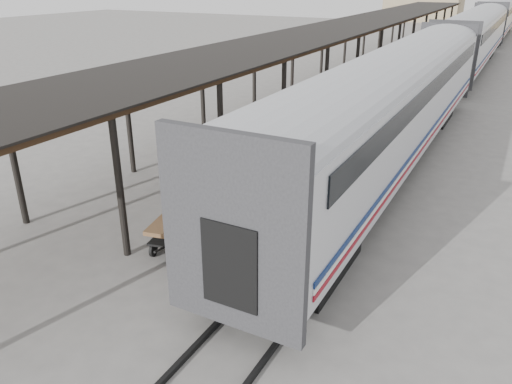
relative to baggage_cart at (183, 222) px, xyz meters
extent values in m
plane|color=slate|center=(0.36, 0.69, -0.65)|extent=(160.00, 160.00, 0.00)
cube|color=silver|center=(3.56, 8.69, 1.95)|extent=(3.00, 24.00, 2.90)
cube|color=#28282B|center=(3.56, -3.21, 1.95)|extent=(3.04, 0.22, 3.50)
cube|color=black|center=(2.04, 8.69, 2.85)|extent=(0.04, 22.08, 0.65)
cube|color=black|center=(3.56, 8.69, 0.25)|extent=(2.55, 23.04, 0.50)
cube|color=silver|center=(3.56, 34.69, 1.95)|extent=(3.00, 24.00, 2.90)
cube|color=#28282B|center=(3.56, 22.79, 1.95)|extent=(3.04, 0.22, 3.50)
cube|color=black|center=(2.04, 34.69, 2.85)|extent=(0.04, 22.08, 0.65)
cube|color=black|center=(3.56, 34.69, 0.25)|extent=(2.55, 23.04, 0.50)
cube|color=silver|center=(3.56, 60.69, 1.95)|extent=(3.00, 24.00, 2.90)
cube|color=#28282B|center=(3.56, 48.79, 1.95)|extent=(3.04, 0.22, 3.50)
cube|color=black|center=(2.04, 60.69, 2.85)|extent=(0.04, 22.08, 0.65)
cube|color=black|center=(3.56, 60.69, 0.25)|extent=(2.55, 23.04, 0.50)
cube|color=black|center=(2.31, 0.19, 1.50)|extent=(0.50, 1.70, 2.00)
imported|color=white|center=(2.31, 0.19, 1.36)|extent=(0.72, 0.89, 1.72)
cube|color=#9F6B44|center=(1.91, 0.04, 0.75)|extent=(0.57, 0.25, 0.42)
cube|color=#422B19|center=(-3.04, 24.69, 3.35)|extent=(4.60, 64.00, 0.18)
cube|color=black|center=(-3.04, 24.69, 3.47)|extent=(4.90, 64.30, 0.06)
cylinder|color=black|center=(-5.09, 24.69, 1.35)|extent=(0.20, 0.20, 4.00)
cylinder|color=black|center=(-5.09, 55.69, 1.35)|extent=(0.20, 0.20, 4.00)
cylinder|color=black|center=(-0.99, 24.69, 1.35)|extent=(0.20, 0.20, 4.00)
cylinder|color=black|center=(-0.99, 55.69, 1.35)|extent=(0.20, 0.20, 4.00)
cube|color=black|center=(2.84, 34.69, -0.59)|extent=(0.10, 150.00, 0.12)
cube|color=black|center=(4.28, 34.69, -0.59)|extent=(0.10, 150.00, 0.12)
cube|color=tan|center=(-9.64, 82.69, 2.35)|extent=(12.00, 8.00, 6.00)
cube|color=brown|center=(0.00, 0.00, 0.15)|extent=(1.72, 2.61, 0.12)
cube|color=black|center=(0.00, 0.00, -0.20)|extent=(1.60, 2.49, 0.06)
cylinder|color=black|center=(-0.29, -1.03, -0.45)|extent=(0.16, 0.41, 0.40)
cylinder|color=black|center=(0.69, -0.83, -0.45)|extent=(0.16, 0.41, 0.40)
cylinder|color=black|center=(-0.69, 0.83, -0.45)|extent=(0.16, 0.41, 0.40)
cylinder|color=black|center=(0.29, 1.03, -0.45)|extent=(0.16, 0.41, 0.40)
cube|color=#363639|center=(-0.36, 0.44, 0.33)|extent=(0.80, 0.63, 0.24)
cube|color=#9F6B44|center=(0.16, 0.75, 0.31)|extent=(0.59, 0.42, 0.20)
cube|color=black|center=(-0.27, -0.01, 0.32)|extent=(0.65, 0.57, 0.22)
cube|color=#4B4F2F|center=(0.20, 0.15, 0.31)|extent=(0.61, 0.47, 0.20)
cube|color=#49311D|center=(-0.28, 0.43, 0.52)|extent=(0.51, 0.38, 0.18)
cube|color=#9F6B44|center=(-0.29, -0.03, 0.55)|extent=(0.54, 0.44, 0.19)
cube|color=#363639|center=(-0.31, 0.47, 0.71)|extent=(0.51, 0.41, 0.16)
cube|color=black|center=(0.22, 0.13, 0.46)|extent=(0.43, 0.34, 0.14)
cube|color=maroon|center=(-2.83, 17.06, -0.06)|extent=(1.21, 1.73, 0.96)
cube|color=maroon|center=(-2.76, 17.48, 0.57)|extent=(1.00, 0.78, 0.37)
cylinder|color=black|center=(-3.35, 16.56, -0.46)|extent=(0.19, 0.40, 0.38)
cylinder|color=black|center=(-2.51, 16.42, -0.46)|extent=(0.19, 0.40, 0.38)
cylinder|color=black|center=(-3.15, 17.71, -0.46)|extent=(0.19, 0.40, 0.38)
cylinder|color=black|center=(-2.32, 17.57, -0.46)|extent=(0.19, 0.40, 0.38)
imported|color=navy|center=(0.25, -0.65, 1.06)|extent=(0.43, 0.63, 1.70)
imported|color=black|center=(-2.13, 15.92, 0.15)|extent=(0.96, 0.45, 1.60)
camera|label=1|loc=(7.79, -10.17, 6.43)|focal=35.00mm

